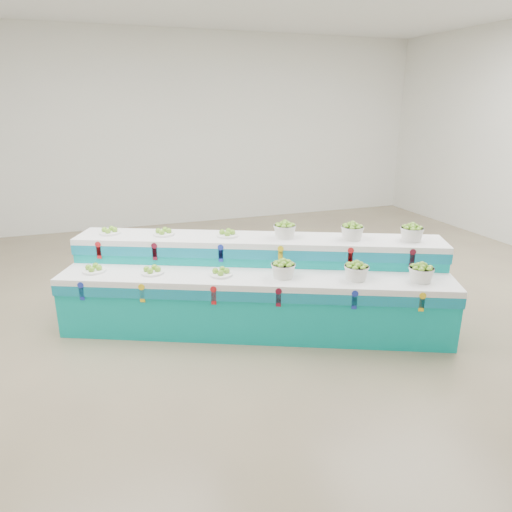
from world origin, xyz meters
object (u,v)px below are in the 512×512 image
display_stand (256,284)px  basket_lower_left (283,269)px  basket_upper_right (412,232)px  plate_upper_mid (164,231)px

display_stand → basket_lower_left: (0.19, -0.39, 0.31)m
basket_lower_left → display_stand: bearing=115.7°
display_stand → basket_upper_right: bearing=8.7°
display_stand → basket_upper_right: (1.79, -0.49, 0.61)m
display_stand → basket_upper_right: 1.95m
display_stand → basket_upper_right: size_ratio=16.63×
basket_lower_left → basket_upper_right: (1.60, -0.10, 0.30)m
display_stand → plate_upper_mid: plate_upper_mid is taller
display_stand → plate_upper_mid: size_ratio=17.00×
plate_upper_mid → basket_upper_right: basket_upper_right is taller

